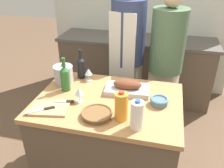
{
  "coord_description": "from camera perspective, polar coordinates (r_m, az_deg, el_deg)",
  "views": [
    {
      "loc": [
        0.42,
        -1.61,
        1.92
      ],
      "look_at": [
        0.0,
        0.13,
        0.94
      ],
      "focal_mm": 38.0,
      "sensor_mm": 36.0,
      "label": 1
    }
  ],
  "objects": [
    {
      "name": "kitchen_island",
      "position": [
        2.23,
        -0.8,
        -13.17
      ],
      "size": [
        1.2,
        0.86,
        0.86
      ],
      "color": "brown",
      "rests_on": "ground_plane"
    },
    {
      "name": "juice_jug",
      "position": [
        1.69,
        2.24,
        -5.39
      ],
      "size": [
        0.1,
        0.1,
        0.23
      ],
      "color": "orange",
      "rests_on": "kitchen_island"
    },
    {
      "name": "wine_bottle_dark",
      "position": [
        2.09,
        -11.21,
        1.5
      ],
      "size": [
        0.08,
        0.08,
        0.3
      ],
      "color": "#28662D",
      "rests_on": "kitchen_island"
    },
    {
      "name": "knife_chef",
      "position": [
        1.89,
        -16.65,
        -5.94
      ],
      "size": [
        0.2,
        0.15,
        0.01
      ],
      "color": "#B7B7BC",
      "rests_on": "cutting_board"
    },
    {
      "name": "condiment_bottle_short",
      "position": [
        3.43,
        11.18,
        12.08
      ],
      "size": [
        0.05,
        0.05,
        0.16
      ],
      "color": "maroon",
      "rests_on": "back_counter"
    },
    {
      "name": "back_counter",
      "position": [
        3.54,
        5.59,
        3.96
      ],
      "size": [
        2.2,
        0.6,
        0.9
      ],
      "color": "brown",
      "rests_on": "ground_plane"
    },
    {
      "name": "mixing_bowl",
      "position": [
        1.93,
        11.26,
        -4.06
      ],
      "size": [
        0.15,
        0.15,
        0.06
      ],
      "color": "slate",
      "rests_on": "kitchen_island"
    },
    {
      "name": "wine_glass_right",
      "position": [
        1.92,
        -7.91,
        -1.89
      ],
      "size": [
        0.07,
        0.07,
        0.12
      ],
      "color": "silver",
      "rests_on": "kitchen_island"
    },
    {
      "name": "condiment_bottle_tall",
      "position": [
        3.2,
        11.12,
        11.36
      ],
      "size": [
        0.06,
        0.06,
        0.21
      ],
      "color": "maroon",
      "rests_on": "back_counter"
    },
    {
      "name": "stock_pot",
      "position": [
        2.24,
        -11.58,
        2.29
      ],
      "size": [
        0.18,
        0.18,
        0.19
      ],
      "color": "#B7B7BC",
      "rests_on": "kitchen_island"
    },
    {
      "name": "wine_bottle_green",
      "position": [
        2.3,
        -7.5,
        4.12
      ],
      "size": [
        0.08,
        0.08,
        0.28
      ],
      "color": "black",
      "rests_on": "kitchen_island"
    },
    {
      "name": "roasting_pan",
      "position": [
        2.06,
        3.69,
        -0.83
      ],
      "size": [
        0.39,
        0.24,
        0.12
      ],
      "color": "#BCBCC1",
      "rests_on": "kitchen_island"
    },
    {
      "name": "wine_glass_left",
      "position": [
        2.25,
        -5.71,
        2.9
      ],
      "size": [
        0.07,
        0.07,
        0.12
      ],
      "color": "silver",
      "rests_on": "kitchen_island"
    },
    {
      "name": "milk_jug",
      "position": [
        1.62,
        6.05,
        -7.42
      ],
      "size": [
        0.09,
        0.09,
        0.22
      ],
      "color": "white",
      "rests_on": "kitchen_island"
    },
    {
      "name": "cutting_board",
      "position": [
        1.91,
        -14.66,
        -5.65
      ],
      "size": [
        0.31,
        0.25,
        0.02
      ],
      "color": "tan",
      "rests_on": "kitchen_island"
    },
    {
      "name": "back_wall",
      "position": [
        3.63,
        7.1,
        18.14
      ],
      "size": [
        2.7,
        0.1,
        2.55
      ],
      "color": "silver",
      "rests_on": "ground_plane"
    },
    {
      "name": "person_cook_guest",
      "position": [
        2.64,
        12.81,
        5.55
      ],
      "size": [
        0.36,
        0.36,
        1.66
      ],
      "rotation": [
        0.0,
        0.0,
        -0.35
      ],
      "color": "beige",
      "rests_on": "ground_plane"
    },
    {
      "name": "person_cook_aproned",
      "position": [
        2.7,
        3.77,
        7.68
      ],
      "size": [
        0.37,
        0.4,
        1.73
      ],
      "rotation": [
        0.0,
        0.0,
        -0.19
      ],
      "color": "beige",
      "rests_on": "ground_plane"
    },
    {
      "name": "knife_paring",
      "position": [
        1.95,
        -11.3,
        -4.08
      ],
      "size": [
        0.16,
        0.06,
        0.01
      ],
      "color": "#B7B7BC",
      "rests_on": "cutting_board"
    },
    {
      "name": "wicker_basket",
      "position": [
        1.77,
        -3.68,
        -7.19
      ],
      "size": [
        0.23,
        0.23,
        0.04
      ],
      "color": "brown",
      "rests_on": "kitchen_island"
    }
  ]
}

